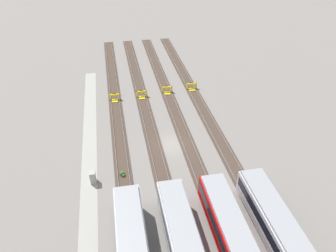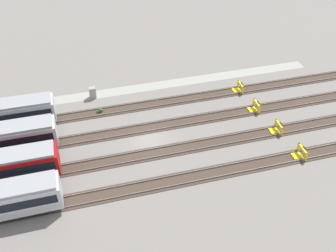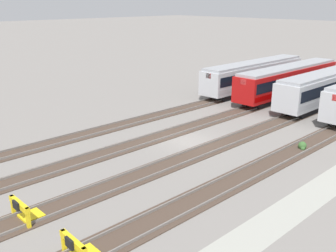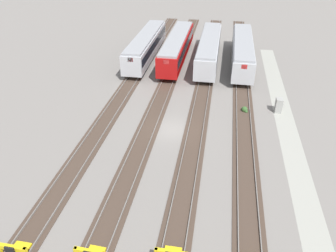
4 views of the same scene
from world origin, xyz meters
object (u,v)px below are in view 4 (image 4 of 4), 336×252
at_px(subway_car_front_row_left_inner, 209,49).
at_px(bumper_stop_far_inner_track, 16,250).
at_px(subway_car_front_row_right_inner, 242,51).
at_px(weed_clump, 244,109).
at_px(subway_car_front_row_centre, 146,46).
at_px(subway_car_front_row_leftmost, 177,47).
at_px(electrical_cabinet, 279,105).

height_order(subway_car_front_row_left_inner, bumper_stop_far_inner_track, subway_car_front_row_left_inner).
distance_m(subway_car_front_row_right_inner, weed_clump, 14.67).
xyz_separation_m(subway_car_front_row_left_inner, subway_car_front_row_centre, (-0.00, 9.48, 0.00)).
bearing_deg(bumper_stop_far_inner_track, subway_car_front_row_left_inner, -14.88).
relative_size(subway_car_front_row_leftmost, bumper_stop_far_inner_track, 8.99).
bearing_deg(subway_car_front_row_left_inner, subway_car_front_row_centre, 90.00).
bearing_deg(weed_clump, subway_car_front_row_leftmost, 33.69).
distance_m(subway_car_front_row_leftmost, subway_car_front_row_centre, 4.73).
relative_size(subway_car_front_row_right_inner, weed_clump, 19.58).
bearing_deg(subway_car_front_row_centre, bumper_stop_far_inner_track, 179.95).
relative_size(subway_car_front_row_centre, weed_clump, 19.58).
bearing_deg(electrical_cabinet, weed_clump, 98.20).
relative_size(subway_car_front_row_left_inner, subway_car_front_row_centre, 1.00).
xyz_separation_m(subway_car_front_row_right_inner, bumper_stop_far_inner_track, (-35.80, 14.31, -1.53)).
height_order(subway_car_front_row_leftmost, subway_car_front_row_left_inner, same).
relative_size(subway_car_front_row_left_inner, weed_clump, 19.58).
bearing_deg(weed_clump, subway_car_front_row_left_inner, 18.79).
xyz_separation_m(subway_car_front_row_left_inner, bumper_stop_far_inner_track, (-35.80, 9.51, -1.53)).
height_order(subway_car_front_row_leftmost, subway_car_front_row_right_inner, same).
bearing_deg(electrical_cabinet, bumper_stop_far_inner_track, 140.30).
bearing_deg(subway_car_front_row_right_inner, weed_clump, -179.38).
xyz_separation_m(subway_car_front_row_right_inner, electrical_cabinet, (-14.04, -3.76, -1.24)).
bearing_deg(weed_clump, bumper_stop_far_inner_track, 145.75).
height_order(subway_car_front_row_left_inner, subway_car_front_row_centre, same).
height_order(subway_car_front_row_right_inner, bumper_stop_far_inner_track, subway_car_front_row_right_inner).
bearing_deg(bumper_stop_far_inner_track, subway_car_front_row_centre, -0.05).
xyz_separation_m(subway_car_front_row_leftmost, subway_car_front_row_left_inner, (0.00, -4.75, 0.00)).
distance_m(subway_car_front_row_leftmost, subway_car_front_row_left_inner, 4.75).
bearing_deg(subway_car_front_row_centre, subway_car_front_row_leftmost, -90.00).
relative_size(bumper_stop_far_inner_track, electrical_cabinet, 1.25).
xyz_separation_m(subway_car_front_row_left_inner, electrical_cabinet, (-14.04, -8.56, -1.24)).
distance_m(electrical_cabinet, weed_clump, 3.69).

